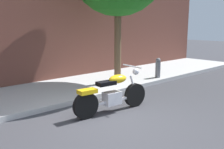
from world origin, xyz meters
name	(u,v)px	position (x,y,z in m)	size (l,w,h in m)	color
ground_plane	(114,124)	(0.00, 0.00, 0.00)	(60.00, 60.00, 0.00)	#38383D
sidewalk	(46,93)	(0.00, 3.15, 0.07)	(20.68, 2.81, 0.14)	#B2B2B2
motorcycle	(112,95)	(0.49, 0.61, 0.45)	(2.17, 0.70, 1.13)	black
fire_hydrant	(158,69)	(4.27, 2.09, 0.46)	(0.20, 0.20, 0.91)	slate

